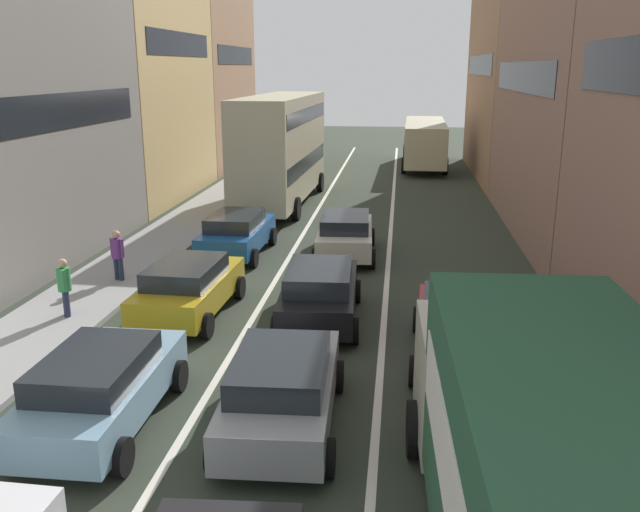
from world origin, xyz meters
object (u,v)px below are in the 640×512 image
object	(u,v)px
sedan_centre_lane_second	(282,388)
removalist_box_truck	(539,452)
sedan_left_lane_fourth	(237,233)
bus_mid_queue_primary	(281,145)
pedestrian_near_kerb	(118,254)
wagon_left_lane_second	(101,386)
coupe_centre_lane_fourth	(345,234)
bus_far_queue_secondary	(425,140)
sedan_left_lane_third	(189,287)
pedestrian_mid_sidewalk	(65,286)
sedan_right_lane_behind_truck	(459,327)
hatchback_centre_lane_third	(320,292)

from	to	relation	value
sedan_centre_lane_second	removalist_box_truck	bearing A→B (deg)	-135.88
removalist_box_truck	sedan_left_lane_fourth	bearing A→B (deg)	23.97
bus_mid_queue_primary	pedestrian_near_kerb	xyz separation A→B (m)	(-2.79, -12.44, -1.88)
wagon_left_lane_second	coupe_centre_lane_fourth	xyz separation A→B (m)	(3.42, 11.86, 0.00)
wagon_left_lane_second	coupe_centre_lane_fourth	size ratio (longest dim) A/B	0.98
bus_far_queue_secondary	sedan_left_lane_third	bearing A→B (deg)	167.14
removalist_box_truck	bus_far_queue_secondary	size ratio (longest dim) A/B	0.74
sedan_left_lane_third	bus_far_queue_secondary	world-z (taller)	bus_far_queue_secondary
removalist_box_truck	pedestrian_mid_sidewalk	bearing A→B (deg)	49.11
sedan_right_lane_behind_truck	pedestrian_mid_sidewalk	world-z (taller)	pedestrian_mid_sidewalk
sedan_left_lane_fourth	bus_far_queue_secondary	bearing A→B (deg)	-16.17
coupe_centre_lane_fourth	bus_mid_queue_primary	bearing A→B (deg)	20.56
coupe_centre_lane_fourth	sedan_left_lane_fourth	world-z (taller)	same
sedan_left_lane_fourth	sedan_right_lane_behind_truck	size ratio (longest dim) A/B	0.99
sedan_centre_lane_second	bus_mid_queue_primary	world-z (taller)	bus_mid_queue_primary
hatchback_centre_lane_third	pedestrian_near_kerb	xyz separation A→B (m)	(-6.35, 2.30, 0.15)
wagon_left_lane_second	hatchback_centre_lane_third	world-z (taller)	same
sedan_left_lane_third	pedestrian_mid_sidewalk	bearing A→B (deg)	106.02
sedan_right_lane_behind_truck	pedestrian_mid_sidewalk	distance (m)	9.87
pedestrian_near_kerb	bus_far_queue_secondary	bearing A→B (deg)	-175.54
sedan_right_lane_behind_truck	hatchback_centre_lane_third	bearing A→B (deg)	61.57
bus_mid_queue_primary	sedan_right_lane_behind_truck	bearing A→B (deg)	-155.90
bus_mid_queue_primary	wagon_left_lane_second	bearing A→B (deg)	-177.50
removalist_box_truck	sedan_centre_lane_second	bearing A→B (deg)	44.21
hatchback_centre_lane_third	bus_mid_queue_primary	xyz separation A→B (m)	(-3.56, 14.74, 2.03)
pedestrian_mid_sidewalk	bus_mid_queue_primary	bearing A→B (deg)	-126.72
removalist_box_truck	bus_far_queue_secondary	xyz separation A→B (m)	(-0.17, 37.06, -0.21)
sedan_centre_lane_second	sedan_left_lane_fourth	world-z (taller)	same
pedestrian_mid_sidewalk	hatchback_centre_lane_third	bearing A→B (deg)	160.48
hatchback_centre_lane_third	sedan_centre_lane_second	bearing A→B (deg)	177.02
sedan_right_lane_behind_truck	pedestrian_mid_sidewalk	size ratio (longest dim) A/B	2.63
bus_mid_queue_primary	pedestrian_near_kerb	distance (m)	12.89
wagon_left_lane_second	bus_mid_queue_primary	world-z (taller)	bus_mid_queue_primary
sedan_left_lane_third	sedan_right_lane_behind_truck	bearing A→B (deg)	-104.26
sedan_centre_lane_second	sedan_left_lane_third	xyz separation A→B (m)	(-3.41, 5.33, 0.00)
wagon_left_lane_second	bus_mid_queue_primary	distance (m)	20.51
removalist_box_truck	sedan_left_lane_fourth	xyz separation A→B (m)	(-7.25, 14.75, -1.18)
removalist_box_truck	sedan_left_lane_third	xyz separation A→B (m)	(-7.09, 8.84, -1.18)
wagon_left_lane_second	sedan_left_lane_fourth	distance (m)	11.58
removalist_box_truck	coupe_centre_lane_fourth	world-z (taller)	removalist_box_truck
removalist_box_truck	bus_mid_queue_primary	world-z (taller)	bus_mid_queue_primary
sedan_left_lane_third	bus_far_queue_secondary	bearing A→B (deg)	-11.66
hatchback_centre_lane_third	pedestrian_near_kerb	size ratio (longest dim) A/B	2.64
sedan_centre_lane_second	coupe_centre_lane_fourth	bearing A→B (deg)	-3.16
coupe_centre_lane_fourth	sedan_left_lane_third	bearing A→B (deg)	147.11
wagon_left_lane_second	sedan_right_lane_behind_truck	xyz separation A→B (m)	(6.61, 3.67, 0.00)
hatchback_centre_lane_third	pedestrian_mid_sidewalk	distance (m)	6.50
removalist_box_truck	sedan_right_lane_behind_truck	distance (m)	6.95
hatchback_centre_lane_third	pedestrian_near_kerb	distance (m)	6.75
bus_far_queue_secondary	pedestrian_near_kerb	xyz separation A→B (m)	(-9.83, -25.92, -0.81)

